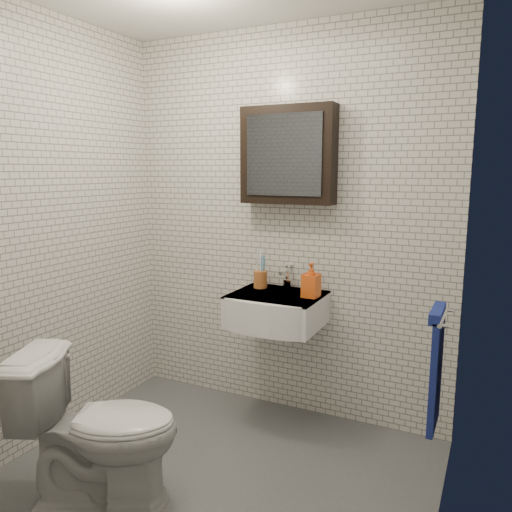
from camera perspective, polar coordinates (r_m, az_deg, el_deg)
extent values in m
cube|color=#505358|center=(2.85, -5.62, -24.56)|extent=(2.20, 2.00, 0.01)
cube|color=silver|center=(3.26, 3.27, 3.46)|extent=(2.20, 0.02, 2.50)
cube|color=silver|center=(1.64, -25.09, -3.90)|extent=(2.20, 0.02, 2.50)
cube|color=silver|center=(3.10, -23.62, 2.32)|extent=(0.02, 2.00, 2.50)
cube|color=silver|center=(2.03, 21.25, -1.14)|extent=(0.02, 2.00, 2.50)
cube|color=white|center=(3.14, 2.42, -6.12)|extent=(0.55, 0.45, 0.20)
cylinder|color=silver|center=(3.13, 2.58, -4.48)|extent=(0.31, 0.31, 0.02)
cylinder|color=silver|center=(3.13, 2.58, -4.34)|extent=(0.04, 0.04, 0.01)
cube|color=white|center=(3.11, 2.43, -4.44)|extent=(0.55, 0.45, 0.01)
cylinder|color=silver|center=(3.25, 3.60, -3.19)|extent=(0.06, 0.06, 0.06)
cylinder|color=silver|center=(3.24, 3.62, -2.16)|extent=(0.03, 0.03, 0.08)
cylinder|color=silver|center=(3.18, 3.21, -1.83)|extent=(0.02, 0.12, 0.02)
cube|color=silver|center=(3.25, 3.83, -1.11)|extent=(0.02, 0.09, 0.01)
cube|color=black|center=(3.16, 3.70, 11.42)|extent=(0.60, 0.14, 0.60)
cube|color=#3F444C|center=(3.09, 3.15, 11.46)|extent=(0.49, 0.01, 0.49)
cylinder|color=silver|center=(2.44, 20.60, -6.57)|extent=(0.02, 0.30, 0.02)
cylinder|color=silver|center=(2.56, 21.34, -5.84)|extent=(0.04, 0.02, 0.02)
cylinder|color=silver|center=(2.31, 20.78, -7.46)|extent=(0.04, 0.02, 0.02)
cube|color=navy|center=(2.53, 19.88, -12.43)|extent=(0.03, 0.26, 0.54)
cube|color=navy|center=(2.44, 20.04, -6.18)|extent=(0.05, 0.26, 0.05)
cylinder|color=#A95D2A|center=(3.26, 0.50, -2.67)|extent=(0.11, 0.11, 0.11)
cylinder|color=white|center=(3.24, 0.15, -1.42)|extent=(0.02, 0.03, 0.21)
cylinder|color=#3D8AC6|center=(3.23, 0.65, -1.65)|extent=(0.02, 0.02, 0.19)
cylinder|color=white|center=(3.26, 0.53, -1.26)|extent=(0.03, 0.04, 0.22)
cylinder|color=#3D8AC6|center=(3.25, 0.91, -1.50)|extent=(0.03, 0.05, 0.20)
imported|color=orange|center=(3.02, 6.32, -2.75)|extent=(0.10, 0.10, 0.21)
imported|color=silver|center=(2.66, -17.41, -18.18)|extent=(0.86, 0.69, 0.77)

